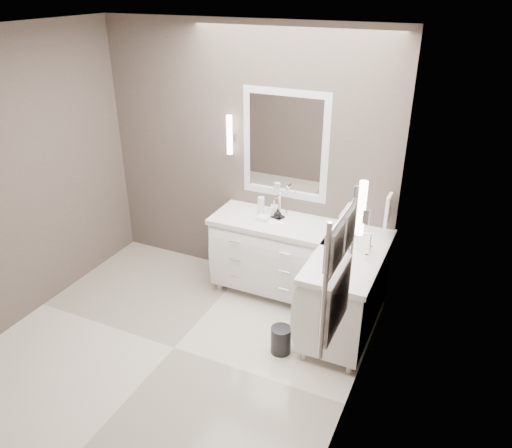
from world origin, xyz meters
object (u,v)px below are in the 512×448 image
at_px(waste_bin, 281,340).
at_px(vanity_back, 273,251).
at_px(vanity_right, 347,287).
at_px(towel_ladder, 337,279).

bearing_deg(waste_bin, vanity_back, 117.59).
xyz_separation_m(vanity_back, waste_bin, (0.45, -0.86, -0.36)).
relative_size(vanity_back, waste_bin, 4.84).
distance_m(vanity_back, vanity_right, 0.93).
bearing_deg(vanity_right, vanity_back, 159.62).
xyz_separation_m(towel_ladder, waste_bin, (-0.65, 0.76, -1.26)).
xyz_separation_m(vanity_right, towel_ladder, (0.23, -1.30, 0.91)).
bearing_deg(towel_ladder, waste_bin, 130.41).
bearing_deg(towel_ladder, vanity_back, 124.10).
distance_m(vanity_back, towel_ladder, 2.16).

